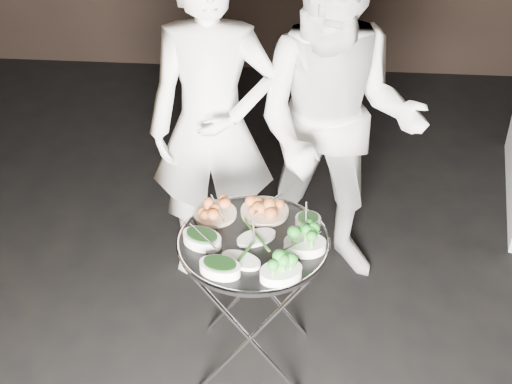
# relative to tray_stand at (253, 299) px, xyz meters

# --- Properties ---
(floor) EXTENTS (6.00, 7.00, 0.05)m
(floor) POSITION_rel_tray_stand_xyz_m (0.15, -0.06, -0.46)
(floor) COLOR black
(floor) RESTS_ON ground
(tray_stand) EXTENTS (0.53, 0.45, 0.78)m
(tray_stand) POSITION_rel_tray_stand_xyz_m (0.00, 0.00, 0.00)
(tray_stand) COLOR silver
(tray_stand) RESTS_ON floor
(serving_tray) EXTENTS (0.69, 0.69, 0.04)m
(serving_tray) POSITION_rel_tray_stand_xyz_m (0.00, -0.00, 0.35)
(serving_tray) COLOR black
(serving_tray) RESTS_ON tray_stand
(potato_plate_a) EXTENTS (0.20, 0.20, 0.07)m
(potato_plate_a) POSITION_rel_tray_stand_xyz_m (-0.19, 0.17, 0.39)
(potato_plate_a) COLOR beige
(potato_plate_a) RESTS_ON serving_tray
(potato_plate_b) EXTENTS (0.22, 0.22, 0.08)m
(potato_plate_b) POSITION_rel_tray_stand_xyz_m (0.04, 0.21, 0.39)
(potato_plate_b) COLOR beige
(potato_plate_b) RESTS_ON serving_tray
(greens_bowl) EXTENTS (0.12, 0.12, 0.07)m
(greens_bowl) POSITION_rel_tray_stand_xyz_m (0.24, 0.13, 0.39)
(greens_bowl) COLOR white
(greens_bowl) RESTS_ON serving_tray
(asparagus_plate_a) EXTENTS (0.21, 0.18, 0.04)m
(asparagus_plate_a) POSITION_rel_tray_stand_xyz_m (0.01, 0.01, 0.37)
(asparagus_plate_a) COLOR white
(asparagus_plate_a) RESTS_ON serving_tray
(asparagus_plate_b) EXTENTS (0.21, 0.17, 0.04)m
(asparagus_plate_b) POSITION_rel_tray_stand_xyz_m (-0.04, -0.15, 0.37)
(asparagus_plate_b) COLOR white
(asparagus_plate_b) RESTS_ON serving_tray
(spinach_bowl_a) EXTENTS (0.22, 0.19, 0.08)m
(spinach_bowl_a) POSITION_rel_tray_stand_xyz_m (-0.22, -0.04, 0.39)
(spinach_bowl_a) COLOR white
(spinach_bowl_a) RESTS_ON serving_tray
(spinach_bowl_b) EXTENTS (0.20, 0.16, 0.07)m
(spinach_bowl_b) POSITION_rel_tray_stand_xyz_m (-0.12, -0.22, 0.39)
(spinach_bowl_b) COLOR white
(spinach_bowl_b) RESTS_ON serving_tray
(broccoli_bowl_a) EXTENTS (0.19, 0.14, 0.08)m
(broccoli_bowl_a) POSITION_rel_tray_stand_xyz_m (0.23, -0.04, 0.39)
(broccoli_bowl_a) COLOR white
(broccoli_bowl_a) RESTS_ON serving_tray
(broccoli_bowl_b) EXTENTS (0.22, 0.19, 0.08)m
(broccoli_bowl_b) POSITION_rel_tray_stand_xyz_m (0.13, -0.23, 0.39)
(broccoli_bowl_b) COLOR white
(broccoli_bowl_b) RESTS_ON serving_tray
(serving_utensils) EXTENTS (0.59, 0.43, 0.01)m
(serving_utensils) POSITION_rel_tray_stand_xyz_m (0.02, 0.07, 0.41)
(serving_utensils) COLOR silver
(serving_utensils) RESTS_ON serving_tray
(waiter_left) EXTENTS (0.70, 0.48, 1.85)m
(waiter_left) POSITION_rel_tray_stand_xyz_m (-0.27, 0.75, 0.49)
(waiter_left) COLOR white
(waiter_left) RESTS_ON floor
(waiter_right) EXTENTS (1.01, 0.84, 1.91)m
(waiter_right) POSITION_rel_tray_stand_xyz_m (0.36, 0.78, 0.52)
(waiter_right) COLOR white
(waiter_right) RESTS_ON floor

